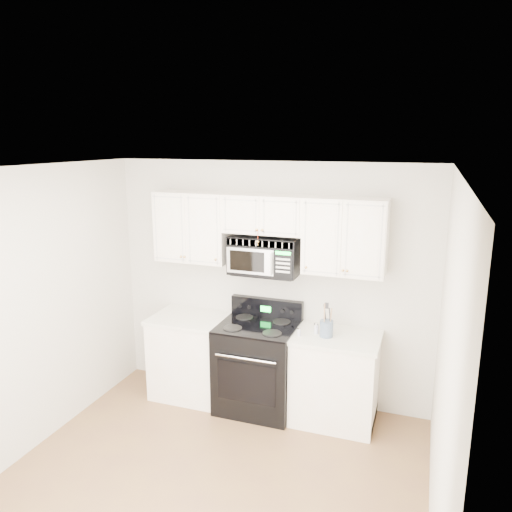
% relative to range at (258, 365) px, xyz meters
% --- Properties ---
extents(room, '(3.51, 3.51, 2.61)m').
position_rel_range_xyz_m(room, '(0.02, -1.41, 0.82)').
color(room, brown).
rests_on(room, ground).
extents(base_cabinet_left, '(0.86, 0.65, 0.92)m').
position_rel_range_xyz_m(base_cabinet_left, '(-0.78, 0.03, -0.06)').
color(base_cabinet_left, white).
rests_on(base_cabinet_left, ground).
extents(base_cabinet_right, '(0.86, 0.65, 0.92)m').
position_rel_range_xyz_m(base_cabinet_right, '(0.82, 0.03, -0.06)').
color(base_cabinet_right, white).
rests_on(base_cabinet_right, ground).
extents(range, '(0.80, 0.73, 1.13)m').
position_rel_range_xyz_m(range, '(0.00, 0.00, 0.00)').
color(range, black).
rests_on(range, ground).
extents(upper_cabinets, '(2.44, 0.37, 0.75)m').
position_rel_range_xyz_m(upper_cabinets, '(0.02, 0.17, 1.45)').
color(upper_cabinets, white).
rests_on(upper_cabinets, ground).
extents(microwave, '(0.72, 0.41, 0.40)m').
position_rel_range_xyz_m(microwave, '(0.02, 0.15, 1.16)').
color(microwave, black).
rests_on(microwave, ground).
extents(utensil_crock, '(0.13, 0.13, 0.35)m').
position_rel_range_xyz_m(utensil_crock, '(0.73, -0.03, 0.52)').
color(utensil_crock, '#42566D').
rests_on(utensil_crock, base_cabinet_right).
extents(shaker_salt, '(0.04, 0.04, 0.09)m').
position_rel_range_xyz_m(shaker_salt, '(0.47, -0.11, 0.48)').
color(shaker_salt, '#B9B8C8').
rests_on(shaker_salt, base_cabinet_right).
extents(shaker_pepper, '(0.05, 0.05, 0.11)m').
position_rel_range_xyz_m(shaker_pepper, '(0.62, 0.01, 0.49)').
color(shaker_pepper, '#B9B8C8').
rests_on(shaker_pepper, base_cabinet_right).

